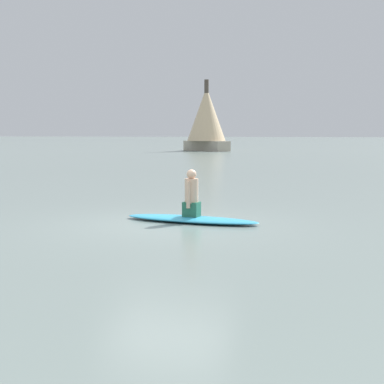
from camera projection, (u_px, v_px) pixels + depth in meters
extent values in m
plane|color=slate|center=(168.00, 225.00, 12.09)|extent=(400.00, 400.00, 0.00)
ellipsoid|color=#339EC6|center=(192.00, 219.00, 12.46)|extent=(1.07, 3.01, 0.12)
cube|color=#26664C|center=(192.00, 209.00, 12.44)|extent=(0.30, 0.35, 0.30)
cylinder|color=#D6AD8E|center=(192.00, 191.00, 12.40)|extent=(0.31, 0.31, 0.51)
sphere|color=#D6AD8E|center=(192.00, 174.00, 12.36)|extent=(0.20, 0.20, 0.20)
cylinder|color=#D6AD8E|center=(188.00, 195.00, 12.25)|extent=(0.09, 0.09, 0.56)
cylinder|color=#D6AD8E|center=(195.00, 193.00, 12.56)|extent=(0.09, 0.09, 0.56)
cube|color=#B2A893|center=(206.00, 146.00, 58.61)|extent=(4.49, 5.32, 0.97)
cylinder|color=#4C4238|center=(206.00, 110.00, 58.27)|extent=(0.43, 0.43, 5.95)
cone|color=beige|center=(206.00, 114.00, 58.30)|extent=(5.28, 5.28, 5.23)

